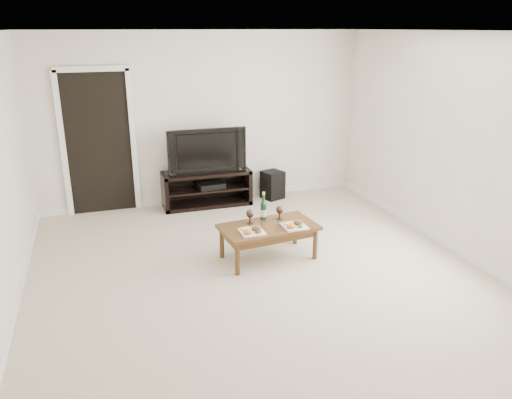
% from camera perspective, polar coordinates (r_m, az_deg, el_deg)
% --- Properties ---
extents(floor, '(5.50, 5.50, 0.00)m').
position_cam_1_polar(floor, '(5.63, 0.43, -8.81)').
color(floor, beige).
rests_on(floor, ground).
extents(back_wall, '(5.00, 0.04, 2.60)m').
position_cam_1_polar(back_wall, '(7.76, -6.13, 9.11)').
color(back_wall, beige).
rests_on(back_wall, ground).
extents(ceiling, '(5.00, 5.50, 0.04)m').
position_cam_1_polar(ceiling, '(4.97, 0.51, 18.95)').
color(ceiling, white).
rests_on(ceiling, back_wall).
extents(doorway, '(0.90, 0.02, 2.05)m').
position_cam_1_polar(doorway, '(7.62, -17.52, 6.03)').
color(doorway, black).
rests_on(doorway, ground).
extents(media_console, '(1.35, 0.45, 0.55)m').
position_cam_1_polar(media_console, '(7.74, -5.64, 1.27)').
color(media_console, black).
rests_on(media_console, ground).
extents(television, '(1.18, 0.17, 0.68)m').
position_cam_1_polar(television, '(7.58, -5.79, 5.70)').
color(television, black).
rests_on(television, media_console).
extents(av_receiver, '(0.43, 0.35, 0.08)m').
position_cam_1_polar(av_receiver, '(7.73, -5.21, 1.65)').
color(av_receiver, black).
rests_on(av_receiver, media_console).
extents(subwoofer, '(0.38, 0.38, 0.45)m').
position_cam_1_polar(subwoofer, '(8.06, 1.91, 1.69)').
color(subwoofer, black).
rests_on(subwoofer, ground).
extents(coffee_table, '(1.18, 0.73, 0.42)m').
position_cam_1_polar(coffee_table, '(5.97, 1.43, -4.86)').
color(coffee_table, '#573518').
rests_on(coffee_table, ground).
extents(plate_left, '(0.27, 0.27, 0.07)m').
position_cam_1_polar(plate_left, '(5.67, -0.47, -3.49)').
color(plate_left, white).
rests_on(plate_left, coffee_table).
extents(plate_right, '(0.27, 0.27, 0.07)m').
position_cam_1_polar(plate_right, '(5.85, 4.40, -2.84)').
color(plate_right, white).
rests_on(plate_right, coffee_table).
extents(wine_bottle, '(0.07, 0.07, 0.35)m').
position_cam_1_polar(wine_bottle, '(6.00, 0.87, -0.74)').
color(wine_bottle, '#0F371E').
rests_on(wine_bottle, coffee_table).
extents(goblet_left, '(0.09, 0.09, 0.17)m').
position_cam_1_polar(goblet_left, '(5.92, -0.70, -1.97)').
color(goblet_left, '#3B2B20').
rests_on(goblet_left, coffee_table).
extents(goblet_right, '(0.09, 0.09, 0.17)m').
position_cam_1_polar(goblet_right, '(6.05, 2.71, -1.50)').
color(goblet_right, '#3B2B20').
rests_on(goblet_right, coffee_table).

